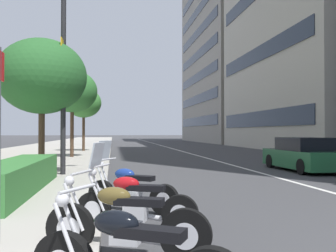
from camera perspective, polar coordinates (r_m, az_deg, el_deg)
name	(u,v)px	position (r m, az deg, el deg)	size (l,w,h in m)	color
sidewalk_right_plaza	(52,151)	(33.69, -17.05, -3.56)	(160.00, 9.82, 0.15)	#A39E93
lane_centre_stripe	(171,148)	(38.76, 0.41, -3.36)	(110.00, 0.16, 0.01)	silver
motorcycle_second_in_row	(124,225)	(5.16, -6.60, -14.56)	(0.97, 2.16, 1.12)	black
motorcycle_nearest_camera	(133,204)	(6.55, -5.27, -11.59)	(0.94, 2.04, 1.46)	black
motorcycle_mid_row	(130,191)	(7.97, -5.78, -9.67)	(1.27, 1.83, 1.46)	black
car_far_down_avenue	(304,155)	(17.10, 19.84, -4.16)	(4.38, 1.92, 1.42)	#236038
street_lamp_with_banners	(73,43)	(14.21, -14.09, 12.05)	(1.26, 2.38, 7.80)	#232326
clipped_hedge_bed	(16,176)	(10.27, -21.91, -7.09)	(6.14, 1.10, 0.76)	#337033
street_tree_far_plaza	(42,77)	(14.32, -18.50, 7.07)	(3.16, 3.16, 4.83)	#473323
street_tree_near_plaza_corner	(72,91)	(23.73, -14.27, 5.08)	(3.03, 3.03, 5.27)	#473323
street_tree_mid_sidewalk	(84,103)	(31.19, -12.61, 3.41)	(2.82, 2.82, 5.06)	#473323
office_tower_near_left	(240,16)	(67.90, 10.84, 15.93)	(27.70, 15.02, 42.65)	gray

